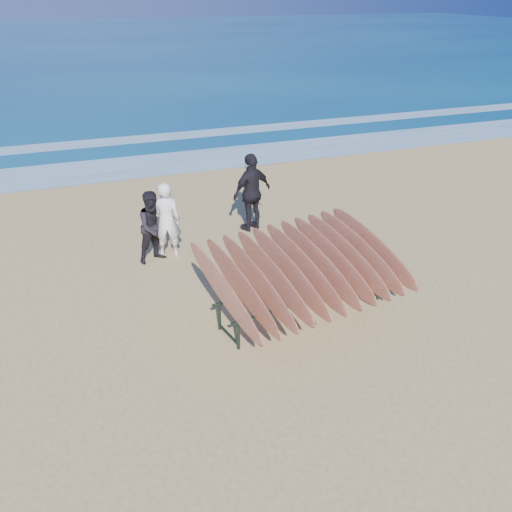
% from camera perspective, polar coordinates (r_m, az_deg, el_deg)
% --- Properties ---
extents(ground, '(120.00, 120.00, 0.00)m').
position_cam_1_polar(ground, '(9.41, 1.72, -7.23)').
color(ground, tan).
rests_on(ground, ground).
extents(ocean, '(160.00, 160.00, 0.00)m').
position_cam_1_polar(ocean, '(62.52, -18.96, 20.43)').
color(ocean, navy).
rests_on(ocean, ground).
extents(foam_near, '(160.00, 160.00, 0.00)m').
position_cam_1_polar(foam_near, '(18.25, -10.34, 9.48)').
color(foam_near, white).
rests_on(foam_near, ground).
extents(foam_far, '(160.00, 160.00, 0.00)m').
position_cam_1_polar(foam_far, '(21.58, -12.19, 11.94)').
color(foam_far, white).
rests_on(foam_far, ground).
extents(surfboard_rack, '(3.57, 3.05, 1.51)m').
position_cam_1_polar(surfboard_rack, '(9.27, 5.07, -1.26)').
color(surfboard_rack, '#1B2C22').
rests_on(surfboard_rack, ground).
extents(person_white, '(0.68, 0.52, 1.66)m').
position_cam_1_polar(person_white, '(11.54, -9.45, 3.73)').
color(person_white, white).
rests_on(person_white, ground).
extents(person_dark_a, '(0.90, 0.79, 1.54)m').
position_cam_1_polar(person_dark_a, '(11.41, -10.69, 3.04)').
color(person_dark_a, black).
rests_on(person_dark_a, ground).
extents(person_dark_b, '(1.17, 0.81, 1.85)m').
position_cam_1_polar(person_dark_b, '(12.70, -0.43, 6.72)').
color(person_dark_b, black).
rests_on(person_dark_b, ground).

